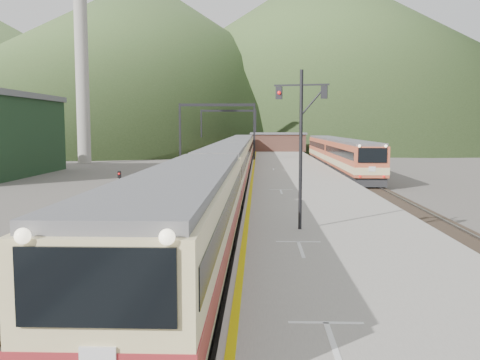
{
  "coord_description": "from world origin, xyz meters",
  "views": [
    {
      "loc": [
        2.36,
        -11.83,
        5.16
      ],
      "look_at": [
        1.26,
        19.5,
        2.0
      ],
      "focal_mm": 40.0,
      "sensor_mm": 36.0,
      "label": 1
    }
  ],
  "objects_px": {
    "main_train": "(232,162)",
    "second_train": "(337,154)",
    "worker": "(6,291)",
    "signal_mast": "(301,132)"
  },
  "relations": [
    {
      "from": "main_train",
      "to": "second_train",
      "type": "xyz_separation_m",
      "value": [
        11.5,
        15.13,
        -0.05
      ]
    },
    {
      "from": "second_train",
      "to": "signal_mast",
      "type": "xyz_separation_m",
      "value": [
        -7.46,
        -40.94,
        2.97
      ]
    },
    {
      "from": "main_train",
      "to": "second_train",
      "type": "relative_size",
      "value": 2.07
    },
    {
      "from": "main_train",
      "to": "second_train",
      "type": "bearing_deg",
      "value": 52.76
    },
    {
      "from": "main_train",
      "to": "signal_mast",
      "type": "distance_m",
      "value": 26.29
    },
    {
      "from": "second_train",
      "to": "worker",
      "type": "distance_m",
      "value": 51.36
    },
    {
      "from": "signal_mast",
      "to": "worker",
      "type": "distance_m",
      "value": 12.22
    },
    {
      "from": "main_train",
      "to": "signal_mast",
      "type": "bearing_deg",
      "value": -81.1
    },
    {
      "from": "main_train",
      "to": "signal_mast",
      "type": "height_order",
      "value": "signal_mast"
    },
    {
      "from": "main_train",
      "to": "second_train",
      "type": "distance_m",
      "value": 19.0
    }
  ]
}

